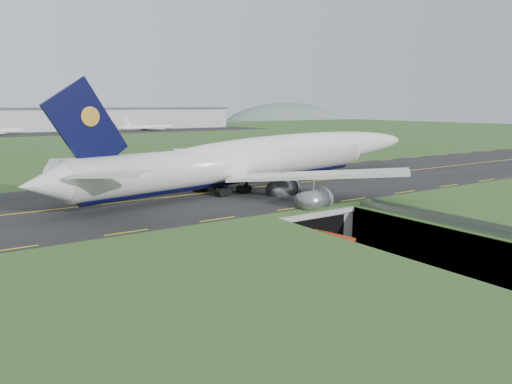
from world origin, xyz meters
TOP-DOWN VIEW (x-y plane):
  - ground at (0.00, 0.00)m, footprint 900.00×900.00m
  - airfield_deck at (0.00, 0.00)m, footprint 800.00×800.00m
  - trench_road at (0.00, -7.50)m, footprint 12.00×75.00m
  - taxiway at (0.00, 33.00)m, footprint 800.00×44.00m
  - tunnel_portal at (0.00, 16.71)m, footprint 17.00×22.30m
  - jumbo_jet at (9.28, 34.47)m, footprint 104.88×64.75m
  - shuttle_tram at (-1.08, 3.87)m, footprint 4.25×8.28m
  - cargo_terminal at (-0.12, 299.41)m, footprint 320.00×67.00m
  - distant_hills at (64.38, 430.00)m, footprint 700.00×91.00m

SIDE VIEW (x-z plane):
  - distant_hills at x=64.38m, z-range -34.00..26.00m
  - ground at x=0.00m, z-range 0.00..0.00m
  - trench_road at x=0.00m, z-range 0.00..0.20m
  - shuttle_tram at x=-1.08m, z-range 0.16..3.37m
  - airfield_deck at x=0.00m, z-range 0.00..6.00m
  - tunnel_portal at x=0.00m, z-range 0.33..6.33m
  - taxiway at x=0.00m, z-range 6.00..6.18m
  - jumbo_jet at x=9.28m, z-range 0.98..22.81m
  - cargo_terminal at x=-0.12m, z-range 6.16..21.76m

